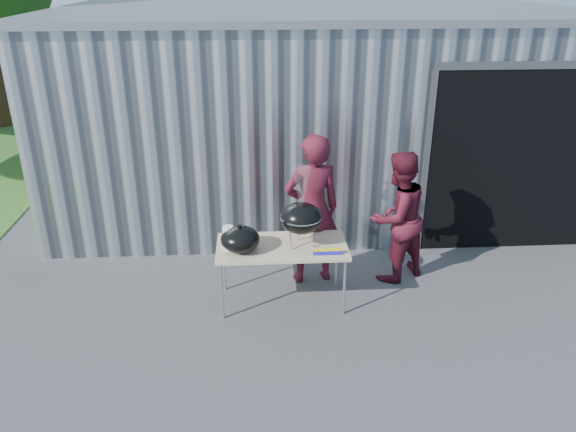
{
  "coord_description": "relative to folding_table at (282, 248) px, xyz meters",
  "views": [
    {
      "loc": [
        -0.22,
        -5.31,
        3.67
      ],
      "look_at": [
        0.15,
        0.58,
        1.05
      ],
      "focal_mm": 35.0,
      "sensor_mm": 36.0,
      "label": 1
    }
  ],
  "objects": [
    {
      "name": "grill_lid",
      "position": [
        -0.47,
        -0.1,
        0.18
      ],
      "size": [
        0.44,
        0.44,
        0.32
      ],
      "color": "black",
      "rests_on": "folding_table"
    },
    {
      "name": "building",
      "position": [
        0.85,
        4.15,
        0.83
      ],
      "size": [
        8.2,
        6.2,
        3.1
      ],
      "color": "silver",
      "rests_on": "ground"
    },
    {
      "name": "foil_box",
      "position": [
        0.49,
        -0.25,
        0.07
      ],
      "size": [
        0.32,
        0.05,
        0.06
      ],
      "color": "#1E1BB1",
      "rests_on": "folding_table"
    },
    {
      "name": "ground",
      "position": [
        -0.07,
        -0.43,
        -0.71
      ],
      "size": [
        80.0,
        80.0,
        0.0
      ],
      "primitive_type": "plane",
      "color": "#3D3D3F"
    },
    {
      "name": "folding_table",
      "position": [
        0.0,
        0.0,
        0.0
      ],
      "size": [
        1.5,
        0.75,
        0.75
      ],
      "color": "tan",
      "rests_on": "ground"
    },
    {
      "name": "white_tub",
      "position": [
        -0.55,
        0.22,
        0.09
      ],
      "size": [
        0.2,
        0.15,
        0.1
      ],
      "primitive_type": "cube",
      "color": "white",
      "rests_on": "folding_table"
    },
    {
      "name": "person_cook",
      "position": [
        0.4,
        0.51,
        0.25
      ],
      "size": [
        0.78,
        0.59,
        1.92
      ],
      "primitive_type": "imported",
      "rotation": [
        0.0,
        0.0,
        3.34
      ],
      "color": "#4E1320",
      "rests_on": "ground"
    },
    {
      "name": "person_bystander",
      "position": [
        1.46,
        0.5,
        0.13
      ],
      "size": [
        1.03,
        0.96,
        1.68
      ],
      "primitive_type": "imported",
      "rotation": [
        0.0,
        0.0,
        3.67
      ],
      "color": "#4E1320",
      "rests_on": "ground"
    },
    {
      "name": "paper_towels",
      "position": [
        -0.61,
        -0.05,
        0.18
      ],
      "size": [
        0.12,
        0.12,
        0.28
      ],
      "primitive_type": "cylinder",
      "color": "white",
      "rests_on": "folding_table"
    },
    {
      "name": "kettle_grill",
      "position": [
        0.22,
        -0.02,
        0.45
      ],
      "size": [
        0.48,
        0.48,
        0.95
      ],
      "color": "black",
      "rests_on": "folding_table"
    }
  ]
}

